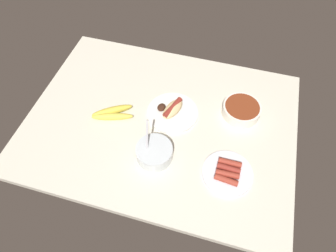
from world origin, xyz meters
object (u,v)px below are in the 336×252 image
at_px(plate_sausages, 228,172).
at_px(plate_hotdog_assembled, 172,111).
at_px(bowl_coleslaw, 154,152).
at_px(banana_bunch, 112,113).
at_px(bowl_chili, 241,110).

relative_size(plate_sausages, plate_hotdog_assembled, 0.87).
bearing_deg(plate_hotdog_assembled, bowl_coleslaw, 87.71).
distance_m(banana_bunch, bowl_chili, 0.59).
height_order(bowl_coleslaw, plate_hotdog_assembled, bowl_coleslaw).
bearing_deg(plate_hotdog_assembled, bowl_chili, -164.61).
distance_m(banana_bunch, bowl_coleslaw, 0.29).
bearing_deg(banana_bunch, bowl_coleslaw, 148.70).
xyz_separation_m(bowl_coleslaw, plate_sausages, (-0.31, -0.00, -0.02)).
xyz_separation_m(banana_bunch, bowl_chili, (-0.56, -0.17, 0.01)).
relative_size(banana_bunch, bowl_coleslaw, 1.23).
bearing_deg(plate_sausages, plate_hotdog_assembled, -38.61).
distance_m(bowl_coleslaw, plate_hotdog_assembled, 0.24).
relative_size(bowl_coleslaw, plate_sausages, 0.78).
height_order(plate_sausages, bowl_chili, bowl_chili).
bearing_deg(plate_sausages, bowl_chili, -91.48).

